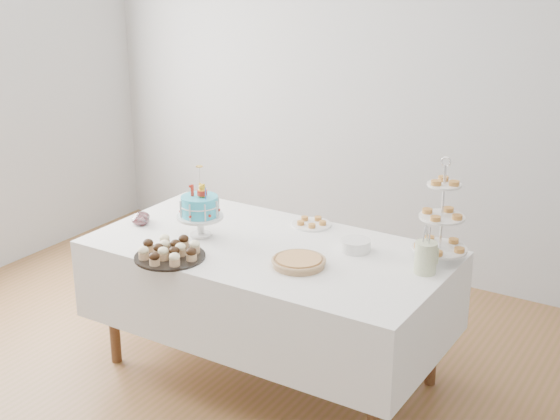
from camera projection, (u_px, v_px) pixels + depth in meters
The scene contains 12 objects.
floor at pixel (239, 397), 4.19m from camera, with size 5.00×5.00×0.00m, color brown.
walls at pixel (234, 155), 3.74m from camera, with size 5.04×4.04×2.70m.
table at pixel (269, 285), 4.25m from camera, with size 1.92×1.02×0.77m.
birthday_cake at pixel (200, 218), 4.28m from camera, with size 0.26×0.26×0.40m.
cupcake_tray at pixel (170, 250), 4.02m from camera, with size 0.37×0.37×0.08m.
pie at pixel (299, 262), 3.92m from camera, with size 0.28×0.28×0.04m.
tiered_stand at pixel (442, 218), 3.93m from camera, with size 0.28×0.28×0.55m.
plate_stack at pixel (356, 245), 4.11m from camera, with size 0.16×0.16×0.06m.
pastry_plate at pixel (312, 223), 4.47m from camera, with size 0.23×0.23×0.03m.
jam_bowl_a at pixel (142, 217), 4.54m from camera, with size 0.09×0.09×0.06m.
jam_bowl_b at pixel (141, 220), 4.48m from camera, with size 0.10×0.10×0.06m.
utensil_pitcher at pixel (426, 256), 3.82m from camera, with size 0.11×0.11×0.25m.
Camera 1 is at (2.09, -2.95, 2.35)m, focal length 50.00 mm.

